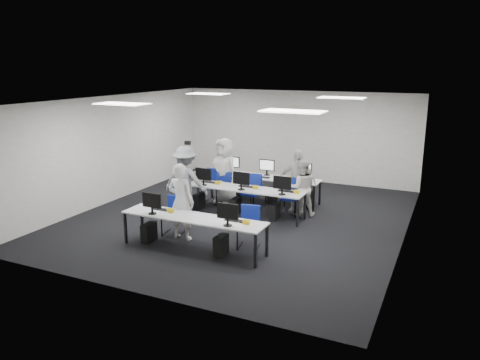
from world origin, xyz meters
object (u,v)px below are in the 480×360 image
at_px(desk_front, 193,219).
at_px(chair_4, 288,204).
at_px(student_2, 224,171).
at_px(photographer, 186,181).
at_px(chair_7, 292,200).
at_px(chair_6, 256,195).
at_px(chair_0, 173,222).
at_px(student_1, 302,188).
at_px(student_0, 181,202).
at_px(student_3, 297,181).
at_px(chair_2, 212,193).
at_px(chair_5, 226,192).
at_px(chair_1, 249,235).
at_px(chair_3, 251,200).
at_px(desk_mid, 244,190).

distance_m(desk_front, chair_4, 3.31).
distance_m(desk_front, student_2, 3.53).
bearing_deg(photographer, chair_7, -154.44).
xyz_separation_m(chair_4, chair_6, (-1.05, 0.31, 0.03)).
relative_size(chair_0, student_1, 0.59).
relative_size(student_0, student_3, 1.02).
relative_size(chair_2, chair_5, 1.04).
bearing_deg(chair_2, chair_1, -56.65).
relative_size(chair_1, student_3, 0.53).
xyz_separation_m(chair_4, student_3, (0.13, 0.29, 0.58)).
relative_size(desk_front, chair_3, 3.55).
xyz_separation_m(chair_6, photographer, (-1.37, -1.44, 0.60)).
bearing_deg(chair_5, student_2, -108.57).
height_order(chair_1, student_0, student_0).
height_order(chair_5, chair_6, chair_6).
xyz_separation_m(desk_mid, chair_2, (-1.27, 0.61, -0.37)).
bearing_deg(student_3, chair_2, -179.72).
distance_m(chair_3, student_1, 1.46).
xyz_separation_m(chair_3, student_1, (1.38, 0.15, 0.46)).
xyz_separation_m(chair_0, student_2, (-0.05, 2.74, 0.65)).
relative_size(chair_7, photographer, 0.54).
distance_m(chair_5, student_1, 2.38).
bearing_deg(photographer, chair_2, -100.99).
relative_size(desk_mid, chair_3, 3.55).
xyz_separation_m(chair_3, chair_4, (1.04, 0.06, -0.01)).
relative_size(desk_front, chair_7, 3.27).
bearing_deg(chair_0, desk_mid, 55.53).
bearing_deg(student_3, chair_7, 164.24).
distance_m(chair_7, photographer, 2.88).
bearing_deg(chair_3, student_3, 19.99).
height_order(chair_7, student_0, student_0).
xyz_separation_m(chair_1, student_2, (-1.97, 2.77, 0.65)).
xyz_separation_m(desk_front, desk_mid, (0.00, 2.60, 0.00)).
bearing_deg(chair_0, student_2, 81.60).
height_order(chair_6, student_2, student_2).
distance_m(chair_3, student_0, 2.73).
relative_size(chair_4, student_3, 0.51).
distance_m(chair_3, photographer, 1.85).
relative_size(student_2, photographer, 1.02).
xyz_separation_m(chair_0, chair_4, (1.94, 2.48, -0.00)).
distance_m(chair_0, student_1, 3.47).
height_order(chair_1, student_1, student_1).
bearing_deg(chair_5, chair_7, -13.42).
bearing_deg(desk_mid, chair_6, 91.83).
relative_size(chair_5, chair_7, 0.96).
bearing_deg(chair_0, chair_3, 60.18).
xyz_separation_m(student_0, student_3, (1.73, 2.96, -0.02)).
height_order(chair_4, student_0, student_0).
height_order(chair_3, chair_4, chair_3).
distance_m(chair_4, photographer, 2.74).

